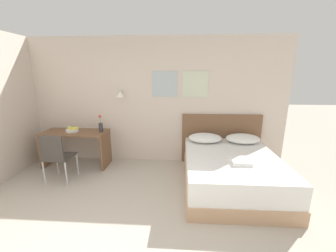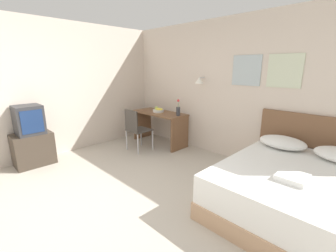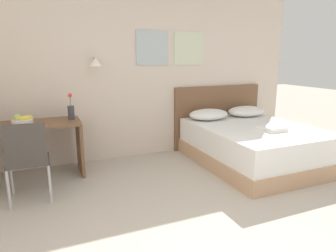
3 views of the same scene
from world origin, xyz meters
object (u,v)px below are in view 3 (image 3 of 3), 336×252
Objects in this scene: pillow_right at (246,111)px; headboard at (217,116)px; pillow_left at (209,114)px; folded_towel_near_foot at (273,128)px; flower_vase at (71,111)px; desk_chair at (27,156)px; bed at (253,145)px; fruit_bowl at (22,120)px; desk at (28,140)px.

headboard is at bearing 139.52° from pillow_right.
pillow_left is 2.21× the size of folded_towel_near_foot.
folded_towel_near_foot is 2.77m from flower_vase.
flower_vase reaches higher than desk_chair.
bed is at bearing -15.33° from flower_vase.
headboard reaches higher than pillow_left.
pillow_right reaches higher than folded_towel_near_foot.
fruit_bowl is (-3.47, -0.04, 0.13)m from pillow_right.
desk is at bearing 90.94° from desk_chair.
flower_vase reaches higher than desk.
bed is 3.06m from desk_chair.
desk reaches higher than pillow_right.
pillow_left is 2.14m from flower_vase.
folded_towel_near_foot is 3.13m from desk_chair.
bed is 0.87m from pillow_right.
headboard is 0.50m from pillow_right.
headboard is at bearing 6.54° from fruit_bowl.
bed is at bearing -12.14° from desk.
fruit_bowl is 0.76× the size of flower_vase.
pillow_right is 0.74× the size of desk_chair.
fruit_bowl is (-2.73, -0.04, 0.13)m from pillow_left.
bed is 1.04m from headboard.
flower_vase is (-2.57, 0.98, 0.27)m from folded_towel_near_foot.
pillow_left is 2.69m from desk.
bed is 5.57× the size of flower_vase.
desk reaches higher than bed.
pillow_left is at bearing 15.58° from desk_chair.
bed is at bearing -61.71° from pillow_left.
desk_chair is at bearing 175.60° from folded_towel_near_foot.
pillow_right is at bearing 61.71° from bed.
folded_towel_near_foot is 3.27m from desk.
pillow_right is 0.51× the size of desk.
pillow_left is 1.89× the size of flower_vase.
headboard reaches higher than folded_towel_near_foot.
fruit_bowl is (-0.04, -0.00, 0.26)m from desk.
flower_vase reaches higher than fruit_bowl.
bed is 7.32× the size of fruit_bowl.
flower_vase is at bearing 53.57° from desk_chair.
fruit_bowl is (-3.10, 0.66, 0.51)m from bed.
pillow_left is 1.00× the size of pillow_right.
pillow_right is 3.51m from desk_chair.
pillow_right is 2.21× the size of folded_towel_near_foot.
desk is at bearing -179.29° from pillow_left.
flower_vase is (-2.50, 0.69, 0.59)m from bed.
headboard is 3.08m from desk.
desk_chair reaches higher than bed.
pillow_right is at bearing 0.12° from flower_vase.
folded_towel_near_foot is at bearing -16.93° from desk.
folded_towel_near_foot is at bearing -86.98° from headboard.
headboard is 3.23m from desk_chair.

